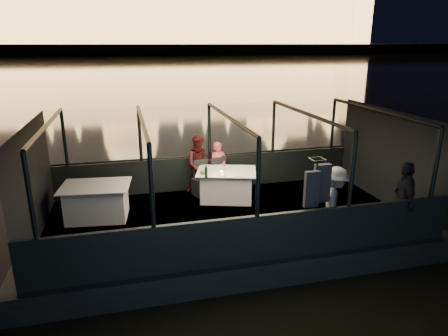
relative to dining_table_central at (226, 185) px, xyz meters
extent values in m
plane|color=black|center=(-0.22, 78.96, -0.89)|extent=(500.00, 500.00, 0.00)
cube|color=black|center=(-0.22, -1.04, -0.89)|extent=(8.60, 4.40, 1.00)
cube|color=black|center=(-0.22, -1.04, -0.41)|extent=(8.00, 4.00, 0.04)
cube|color=black|center=(-0.22, 0.96, 0.06)|extent=(8.00, 0.08, 0.90)
cube|color=black|center=(-0.22, -3.04, 0.06)|extent=(8.00, 0.08, 0.90)
cube|color=#423D33|center=(-0.22, 208.96, 0.11)|extent=(400.00, 140.00, 6.00)
cube|color=white|center=(0.00, 0.00, 0.00)|extent=(1.69, 1.43, 0.77)
cube|color=white|center=(-3.11, -0.38, 0.00)|extent=(1.61, 1.25, 0.79)
cube|color=black|center=(-0.53, 0.45, 0.06)|extent=(0.54, 0.54, 0.90)
cube|color=black|center=(-0.05, 0.45, 0.06)|extent=(0.54, 0.54, 0.93)
imported|color=#CF4B50|center=(-0.04, 0.72, 0.36)|extent=(0.54, 0.42, 1.33)
imported|color=#3D1112|center=(-0.54, 0.72, 0.36)|extent=(0.78, 0.63, 1.53)
imported|color=silver|center=(1.58, -2.53, 0.47)|extent=(0.90, 1.11, 1.50)
imported|color=black|center=(2.98, -2.78, 0.47)|extent=(0.68, 1.01, 1.58)
cylinder|color=#133618|center=(-0.60, -0.42, 0.53)|extent=(0.07, 0.07, 0.33)
cylinder|color=brown|center=(-0.60, -0.11, 0.42)|extent=(0.22, 0.22, 0.07)
cylinder|color=#FAA43E|center=(-0.18, -0.26, 0.42)|extent=(0.07, 0.07, 0.09)
cylinder|color=silver|center=(0.18, -0.42, 0.39)|extent=(0.33, 0.33, 0.02)
cylinder|color=silver|center=(-0.50, -0.04, 0.39)|extent=(0.30, 0.30, 0.02)
camera|label=1|loc=(-2.35, -9.15, 3.41)|focal=32.00mm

